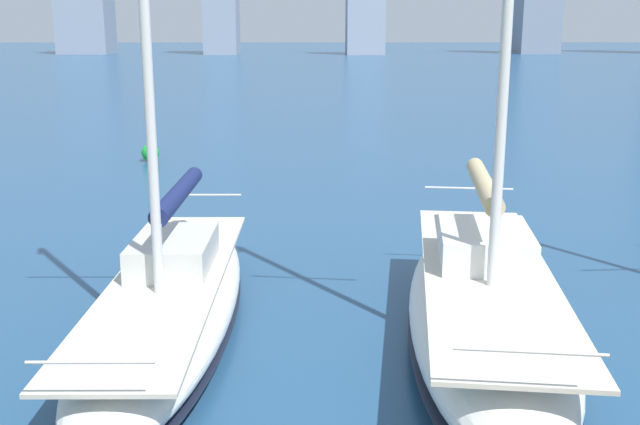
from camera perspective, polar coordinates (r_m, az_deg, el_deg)
The scene contains 3 objects.
sailboat_tan at distance 12.56m, azimuth 12.46°, elevation -6.80°, with size 3.72×9.47×11.22m.
sailboat_navy at distance 13.12m, azimuth -11.37°, elevation -6.50°, with size 2.40×9.56×10.02m.
channel_buoy at distance 30.42m, azimuth -12.80°, elevation 4.48°, with size 0.70×0.70×1.40m.
Camera 1 is at (-0.14, 4.77, 5.10)m, focal length 42.00 mm.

